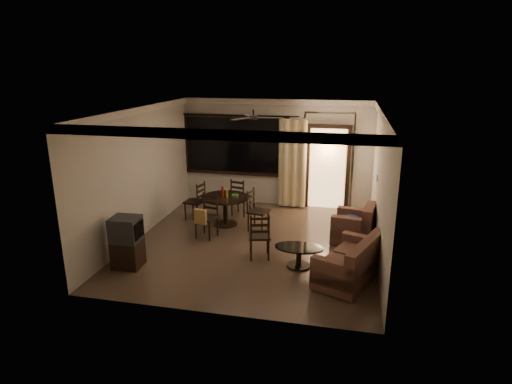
% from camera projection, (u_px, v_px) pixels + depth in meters
% --- Properties ---
extents(ground, '(5.50, 5.50, 0.00)m').
position_uv_depth(ground, '(254.00, 243.00, 9.08)').
color(ground, '#7F6651').
rests_on(ground, ground).
extents(room_shell, '(5.50, 6.70, 5.50)m').
position_uv_depth(room_shell, '(294.00, 144.00, 10.10)').
color(room_shell, beige).
rests_on(room_shell, ground).
extents(dining_table, '(1.10, 1.10, 0.91)m').
position_uv_depth(dining_table, '(225.00, 203.00, 9.98)').
color(dining_table, black).
rests_on(dining_table, ground).
extents(dining_chair_west, '(0.50, 0.50, 0.95)m').
position_uv_depth(dining_chair_west, '(195.00, 208.00, 10.40)').
color(dining_chair_west, black).
rests_on(dining_chair_west, ground).
extents(dining_chair_east, '(0.50, 0.50, 0.95)m').
position_uv_depth(dining_chair_east, '(258.00, 218.00, 9.72)').
color(dining_chair_east, black).
rests_on(dining_chair_east, ground).
extents(dining_chair_south, '(0.50, 0.55, 0.95)m').
position_uv_depth(dining_chair_south, '(206.00, 224.00, 9.31)').
color(dining_chair_south, black).
rests_on(dining_chair_south, ground).
extents(dining_chair_north, '(0.50, 0.50, 0.95)m').
position_uv_depth(dining_chair_north, '(241.00, 204.00, 10.74)').
color(dining_chair_north, black).
rests_on(dining_chair_north, ground).
extents(tv_cabinet, '(0.54, 0.48, 0.97)m').
position_uv_depth(tv_cabinet, '(127.00, 242.00, 7.90)').
color(tv_cabinet, black).
rests_on(tv_cabinet, ground).
extents(sofa, '(1.25, 1.63, 0.77)m').
position_uv_depth(sofa, '(351.00, 264.00, 7.43)').
color(sofa, '#4B2623').
rests_on(sofa, ground).
extents(armchair, '(0.94, 0.94, 0.82)m').
position_uv_depth(armchair, '(356.00, 227.00, 9.04)').
color(armchair, '#4B2623').
rests_on(armchair, ground).
extents(coffee_table, '(0.90, 0.54, 0.40)m').
position_uv_depth(coffee_table, '(299.00, 253.00, 7.96)').
color(coffee_table, black).
rests_on(coffee_table, ground).
extents(side_chair, '(0.51, 0.51, 0.94)m').
position_uv_depth(side_chair, '(259.00, 244.00, 8.33)').
color(side_chair, black).
rests_on(side_chair, ground).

